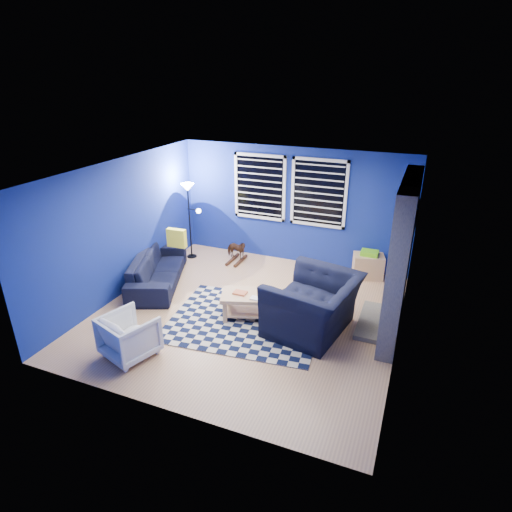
{
  "coord_description": "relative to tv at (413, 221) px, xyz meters",
  "views": [
    {
      "loc": [
        2.56,
        -5.92,
        3.92
      ],
      "look_at": [
        0.04,
        0.3,
        0.99
      ],
      "focal_mm": 30.0,
      "sensor_mm": 36.0,
      "label": 1
    }
  ],
  "objects": [
    {
      "name": "rocking_horse",
      "position": [
        -3.54,
        -0.05,
        -1.11
      ],
      "size": [
        0.29,
        0.54,
        0.43
      ],
      "primitive_type": "imported",
      "rotation": [
        0.0,
        0.0,
        1.46
      ],
      "color": "#402114",
      "rests_on": "floor"
    },
    {
      "name": "armchair_big",
      "position": [
        -1.27,
        -2.06,
        -0.94
      ],
      "size": [
        1.63,
        1.49,
        0.93
      ],
      "primitive_type": "imported",
      "rotation": [
        0.0,
        0.0,
        -1.75
      ],
      "color": "black",
      "rests_on": "floor"
    },
    {
      "name": "coffee_table",
      "position": [
        -2.36,
        -2.09,
        -1.07
      ],
      "size": [
        1.08,
        0.82,
        0.48
      ],
      "rotation": [
        0.0,
        0.0,
        0.31
      ],
      "color": "tan",
      "rests_on": "rug"
    },
    {
      "name": "throw_pillow",
      "position": [
        -4.4,
        -1.06,
        -0.6
      ],
      "size": [
        0.4,
        0.14,
        0.38
      ],
      "primitive_type": "cube",
      "rotation": [
        0.0,
        0.0,
        0.05
      ],
      "color": "yellow",
      "rests_on": "sofa"
    },
    {
      "name": "wall_back",
      "position": [
        -2.45,
        0.5,
        -0.15
      ],
      "size": [
        5.0,
        0.0,
        5.0
      ],
      "primitive_type": "plane",
      "rotation": [
        1.57,
        0.0,
        0.0
      ],
      "color": "navy",
      "rests_on": "floor"
    },
    {
      "name": "floor",
      "position": [
        -2.45,
        -2.0,
        -1.4
      ],
      "size": [
        5.0,
        5.0,
        0.0
      ],
      "primitive_type": "plane",
      "color": "tan",
      "rests_on": "ground"
    },
    {
      "name": "window_right",
      "position": [
        -1.9,
        0.46,
        0.2
      ],
      "size": [
        1.17,
        0.06,
        1.42
      ],
      "color": "black",
      "rests_on": "wall_back"
    },
    {
      "name": "fireplace",
      "position": [
        -0.09,
        -1.5,
        -0.2
      ],
      "size": [
        0.65,
        2.0,
        2.5
      ],
      "color": "gray",
      "rests_on": "floor"
    },
    {
      "name": "window_left",
      "position": [
        -3.2,
        0.46,
        0.2
      ],
      "size": [
        1.17,
        0.06,
        1.42
      ],
      "color": "black",
      "rests_on": "wall_back"
    },
    {
      "name": "sofa",
      "position": [
        -4.55,
        -1.59,
        -1.1
      ],
      "size": [
        2.24,
        1.54,
        0.61
      ],
      "primitive_type": "imported",
      "rotation": [
        0.0,
        0.0,
        1.96
      ],
      "color": "black",
      "rests_on": "floor"
    },
    {
      "name": "wall_right",
      "position": [
        0.05,
        -2.0,
        -0.15
      ],
      "size": [
        0.0,
        5.0,
        5.0
      ],
      "primitive_type": "plane",
      "rotation": [
        1.57,
        0.0,
        -1.57
      ],
      "color": "navy",
      "rests_on": "floor"
    },
    {
      "name": "wall_left",
      "position": [
        -4.95,
        -2.0,
        -0.15
      ],
      "size": [
        0.0,
        5.0,
        5.0
      ],
      "primitive_type": "plane",
      "rotation": [
        1.57,
        0.0,
        1.57
      ],
      "color": "navy",
      "rests_on": "floor"
    },
    {
      "name": "floor_lamp",
      "position": [
        -4.58,
        -0.2,
        -0.01
      ],
      "size": [
        0.46,
        0.28,
        1.7
      ],
      "color": "black",
      "rests_on": "floor"
    },
    {
      "name": "rug",
      "position": [
        -2.38,
        -2.24,
        -1.39
      ],
      "size": [
        2.69,
        2.24,
        0.02
      ],
      "primitive_type": "cube",
      "rotation": [
        0.0,
        0.0,
        0.1
      ],
      "color": "black",
      "rests_on": "floor"
    },
    {
      "name": "cabinet",
      "position": [
        -0.73,
        0.25,
        -1.14
      ],
      "size": [
        0.67,
        0.54,
        0.58
      ],
      "rotation": [
        0.0,
        0.0,
        0.26
      ],
      "color": "tan",
      "rests_on": "floor"
    },
    {
      "name": "tv",
      "position": [
        0.0,
        0.0,
        0.0
      ],
      "size": [
        0.07,
        1.0,
        0.58
      ],
      "color": "black",
      "rests_on": "wall_right"
    },
    {
      "name": "ceiling",
      "position": [
        -2.45,
        -2.0,
        1.1
      ],
      "size": [
        5.0,
        5.0,
        0.0
      ],
      "primitive_type": "plane",
      "rotation": [
        3.14,
        0.0,
        0.0
      ],
      "color": "white",
      "rests_on": "wall_back"
    },
    {
      "name": "armchair_bent",
      "position": [
        -3.6,
        -3.72,
        -1.07
      ],
      "size": [
        0.9,
        0.91,
        0.66
      ],
      "primitive_type": "imported",
      "rotation": [
        0.0,
        0.0,
        2.82
      ],
      "color": "gray",
      "rests_on": "floor"
    }
  ]
}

